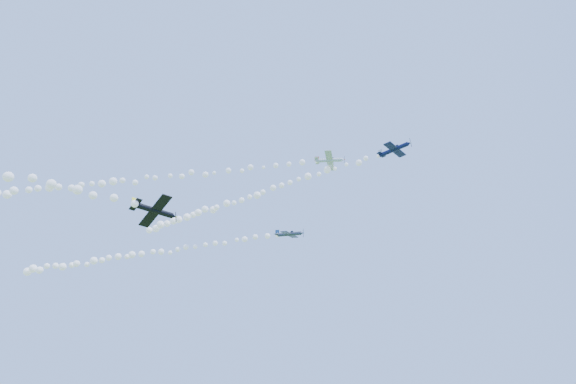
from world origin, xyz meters
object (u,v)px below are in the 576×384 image
at_px(plane_white, 330,160).
at_px(plane_grey, 289,234).
at_px(plane_black, 155,211).
at_px(plane_navy, 395,149).

distance_m(plane_white, plane_grey, 20.70).
relative_size(plane_white, plane_black, 0.87).
distance_m(plane_navy, plane_black, 43.95).
xyz_separation_m(plane_navy, plane_black, (-32.92, -24.45, -15.80)).
bearing_deg(plane_white, plane_grey, 127.08).
relative_size(plane_grey, plane_black, 0.97).
xyz_separation_m(plane_white, plane_black, (-19.76, -26.12, -17.14)).
distance_m(plane_white, plane_navy, 13.34).
bearing_deg(plane_grey, plane_black, -101.00).
bearing_deg(plane_grey, plane_white, -42.80).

